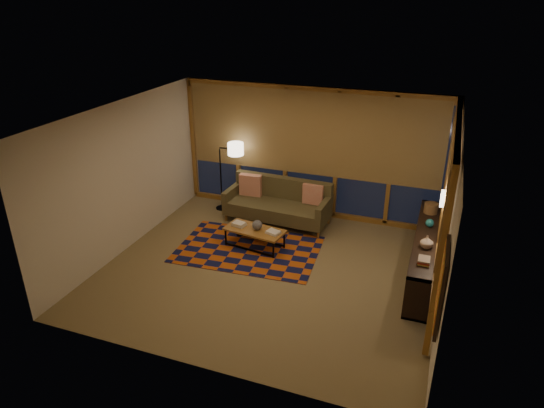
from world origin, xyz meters
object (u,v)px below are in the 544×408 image
(coffee_table, at_px, (255,238))
(bookshelf, at_px, (425,253))
(sofa, at_px, (277,203))
(floor_lamp, at_px, (221,176))

(coffee_table, distance_m, bookshelf, 3.03)
(sofa, height_order, coffee_table, sofa)
(sofa, distance_m, floor_lamp, 1.42)
(floor_lamp, distance_m, bookshelf, 4.52)
(bookshelf, bearing_deg, coffee_table, -176.55)
(sofa, height_order, floor_lamp, floor_lamp)
(bookshelf, bearing_deg, floor_lamp, 164.91)
(sofa, xyz_separation_m, coffee_table, (-0.04, -1.13, -0.25))
(floor_lamp, height_order, bookshelf, floor_lamp)
(coffee_table, distance_m, floor_lamp, 1.98)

